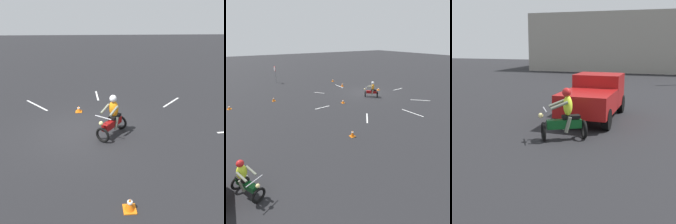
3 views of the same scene
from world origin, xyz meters
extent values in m
plane|color=black|center=(0.00, 0.00, 0.00)|extent=(120.00, 120.00, 0.00)
torus|color=black|center=(-0.88, 0.93, 0.30)|extent=(0.54, 0.44, 0.60)
torus|color=black|center=(-1.66, -0.11, 0.30)|extent=(0.54, 0.44, 0.60)
cube|color=maroon|center=(-1.27, 0.41, 0.52)|extent=(0.86, 1.02, 0.28)
cube|color=black|center=(-1.40, 0.24, 0.74)|extent=(0.55, 0.60, 0.10)
cylinder|color=silver|center=(-0.91, 0.89, 1.00)|extent=(0.58, 0.45, 0.04)
sphere|color=#F2E08C|center=(-0.83, 0.99, 0.82)|extent=(0.22, 0.22, 0.16)
ellipsoid|color=orange|center=(-1.34, 0.32, 1.10)|extent=(0.49, 0.46, 0.64)
cylinder|color=slate|center=(-1.00, 0.43, 1.15)|extent=(0.40, 0.49, 0.27)
cylinder|color=slate|center=(-1.32, 0.68, 1.15)|extent=(0.40, 0.49, 0.27)
cylinder|color=slate|center=(-1.22, 0.25, 0.52)|extent=(0.24, 0.27, 0.51)
cylinder|color=slate|center=(-1.44, 0.42, 0.52)|extent=(0.24, 0.27, 0.51)
sphere|color=white|center=(-1.32, 0.35, 1.52)|extent=(0.39, 0.39, 0.28)
cube|color=orange|center=(-1.40, 4.16, 0.01)|extent=(0.32, 0.32, 0.03)
cone|color=orange|center=(-1.40, 4.16, 0.19)|extent=(0.24, 0.24, 0.32)
cylinder|color=white|center=(-1.40, 4.16, 0.24)|extent=(0.13, 0.13, 0.05)
cube|color=orange|center=(0.19, -2.08, 0.01)|extent=(0.32, 0.32, 0.03)
cone|color=orange|center=(0.19, -2.08, 0.17)|extent=(0.24, 0.24, 0.28)
cylinder|color=white|center=(0.19, -2.08, 0.21)|extent=(0.13, 0.13, 0.05)
cube|color=silver|center=(-4.87, -3.06, 0.00)|extent=(1.37, 1.45, 0.01)
cube|color=silver|center=(-0.76, -4.53, 0.00)|extent=(0.21, 1.74, 0.01)
cube|color=silver|center=(2.52, -3.18, 0.00)|extent=(1.51, 1.69, 0.01)
camera|label=1|loc=(-0.66, 8.06, 4.27)|focal=35.00mm
camera|label=2|loc=(-14.84, 13.11, 5.84)|focal=28.00mm
camera|label=3|loc=(-5.57, 4.41, 2.98)|focal=50.00mm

